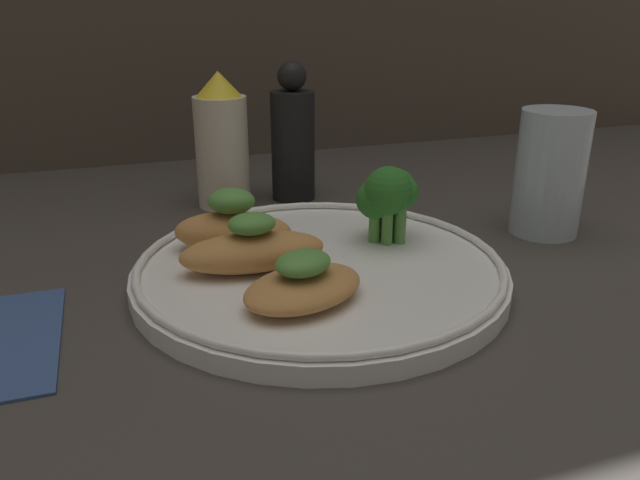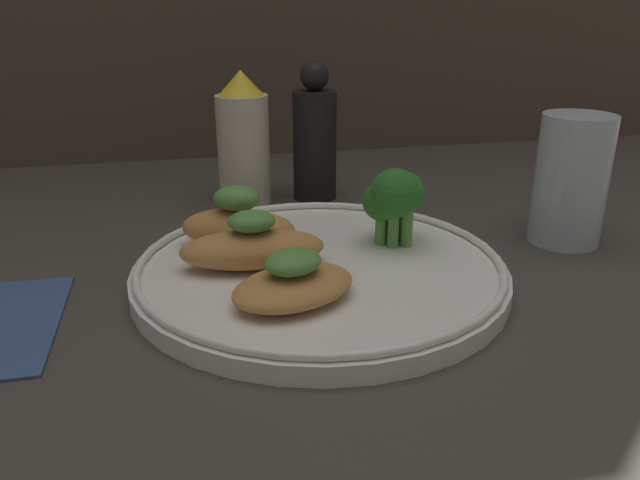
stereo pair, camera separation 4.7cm
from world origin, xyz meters
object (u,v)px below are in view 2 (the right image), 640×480
Objects in this scene: sauce_bottle at (243,141)px; plate at (320,269)px; pepper_grinder at (315,139)px; broccoli_bunch at (395,198)px; drinking_glass at (571,180)px.

plate is at bearing -81.13° from sauce_bottle.
pepper_grinder is (7.52, 0.00, -0.13)cm from sauce_bottle.
sauce_bottle is at bearing 98.87° from plate.
plate is 4.34× the size of broccoli_bunch.
broccoli_bunch is (6.86, 2.94, 4.29)cm from plate.
broccoli_bunch is 20.85cm from sauce_bottle.
broccoli_bunch is 16.18cm from drinking_glass.
pepper_grinder is at bearing 98.25° from broccoli_bunch.
plate is 23.75cm from drinking_glass.
pepper_grinder reaches higher than sauce_bottle.
sauce_bottle is at bearing 180.00° from pepper_grinder.
broccoli_bunch is 0.45× the size of pepper_grinder.
pepper_grinder reaches higher than plate.
drinking_glass is (16.16, 0.56, 0.36)cm from broccoli_bunch.
drinking_glass is at bearing 1.97° from broccoli_bunch.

